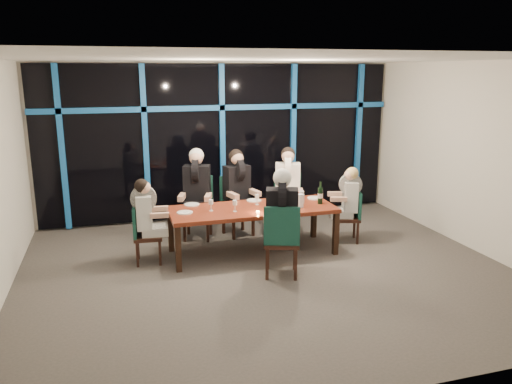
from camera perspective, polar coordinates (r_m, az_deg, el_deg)
The scene contains 29 objects.
room at distance 6.83m, azimuth 1.44°, elevation 6.81°, with size 7.04×7.00×3.02m.
window_wall at distance 9.70m, azimuth -3.87°, elevation 6.03°, with size 6.86×0.43×2.94m.
dining_table at distance 7.85m, azimuth -0.41°, elevation -2.28°, with size 2.60×1.00×0.75m.
chair_far_left at distance 8.72m, azimuth -6.64°, elevation -1.31°, with size 0.63×0.63×1.07m.
chair_far_mid at distance 8.84m, azimuth -2.35°, elevation -1.14°, with size 0.58×0.58×1.04m.
chair_far_right at distance 9.01m, azimuth 3.59°, elevation -0.82°, with size 0.62×0.62×1.05m.
chair_end_left at distance 7.70m, azimuth -12.85°, elevation -4.42°, with size 0.45×0.45×0.89m.
chair_end_right at distance 8.60m, azimuth 10.88°, elevation -2.42°, with size 0.51×0.51×0.88m.
chair_near_mid at distance 6.97m, azimuth 2.95°, elevation -5.18°, with size 0.63×0.63×1.06m.
diner_far_left at distance 8.53m, azimuth -6.81°, elevation 1.27°, with size 0.64×0.73×1.04m.
diner_far_mid at distance 8.66m, azimuth -2.10°, elevation 1.36°, with size 0.59×0.70×1.01m.
diner_far_right at distance 8.83m, azimuth 3.64°, elevation 1.63°, with size 0.63×0.72×1.02m.
diner_end_left at distance 7.59m, azimuth -12.42°, elevation -1.85°, with size 0.57×0.46×0.87m.
diner_end_right at distance 8.50m, azimuth 10.49°, elevation -0.16°, with size 0.60×0.52×0.85m.
diner_near_mid at distance 6.93m, azimuth 2.99°, elevation -1.65°, with size 0.64×0.73×1.04m.
plate_far_left at distance 8.05m, azimuth -7.35°, elevation -1.43°, with size 0.24×0.24×0.01m, color white.
plate_far_mid at distance 8.24m, azimuth -0.24°, elevation -0.96°, with size 0.24×0.24×0.01m, color white.
plate_far_right at distance 8.34m, azimuth 3.69°, elevation -0.81°, with size 0.24×0.24×0.01m, color white.
plate_end_left at distance 7.62m, azimuth -8.15°, elevation -2.33°, with size 0.24×0.24×0.01m, color white.
plate_end_right at distance 8.45m, azimuth 6.70°, elevation -0.69°, with size 0.24×0.24×0.01m, color white.
plate_near_mid at distance 7.54m, azimuth 2.95°, elevation -2.38°, with size 0.24×0.24×0.01m, color white.
wine_bottle at distance 8.10m, azimuth 7.35°, elevation -0.36°, with size 0.08×0.08×0.37m.
water_pitcher at distance 7.87m, azimuth 5.06°, elevation -0.99°, with size 0.13×0.11×0.21m.
tea_light at distance 7.54m, azimuth 0.22°, elevation -2.30°, with size 0.05×0.05×0.03m, color #F09448.
wine_glass_a at distance 7.60m, azimuth -2.43°, elevation -1.31°, with size 0.07×0.07×0.17m.
wine_glass_b at distance 7.98m, azimuth 0.11°, elevation -0.61°, with size 0.06×0.06×0.17m.
wine_glass_c at distance 8.00m, azimuth 3.27°, elevation -0.62°, with size 0.06×0.06×0.16m.
wine_glass_d at distance 7.66m, azimuth -5.17°, elevation -1.23°, with size 0.07×0.07×0.18m.
wine_glass_e at distance 8.14m, azimuth 5.26°, elevation -0.24°, with size 0.07×0.07×0.19m.
Camera 1 is at (-2.09, -6.45, 2.85)m, focal length 35.00 mm.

